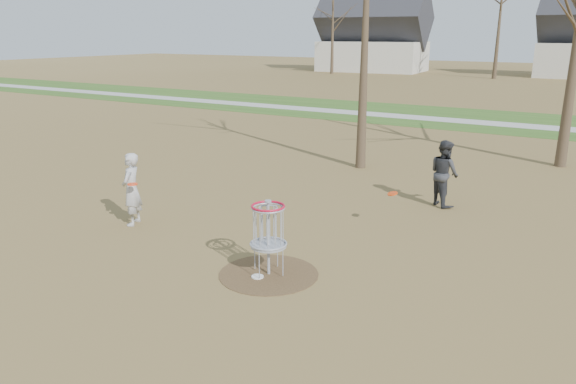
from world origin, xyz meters
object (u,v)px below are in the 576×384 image
at_px(player_throwing, 444,173).
at_px(disc_grounded, 257,277).
at_px(disc_golf_basket, 268,226).
at_px(player_standing, 131,189).

xyz_separation_m(player_throwing, disc_grounded, (-1.54, -6.01, -0.81)).
height_order(player_throwing, disc_golf_basket, player_throwing).
xyz_separation_m(disc_grounded, disc_golf_basket, (0.09, 0.23, 0.89)).
bearing_deg(player_standing, player_throwing, 109.79).
bearing_deg(player_throwing, disc_golf_basket, 115.65).
distance_m(player_standing, player_throwing, 7.52).
relative_size(player_standing, disc_golf_basket, 1.22).
bearing_deg(player_standing, disc_golf_basket, 57.57).
distance_m(player_throwing, disc_golf_basket, 5.96).
bearing_deg(disc_grounded, disc_golf_basket, 68.65).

